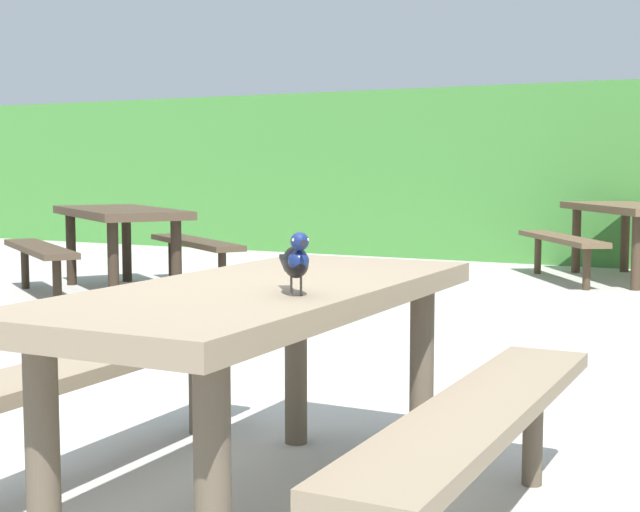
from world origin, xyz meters
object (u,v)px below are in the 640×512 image
picnic_table_mid_left (120,229)px  picnic_table_far_centre (631,223)px  picnic_table_foreground (264,341)px  bird_grackle (296,260)px

picnic_table_mid_left → picnic_table_far_centre: bearing=37.4°
picnic_table_mid_left → picnic_table_far_centre: size_ratio=1.00×
picnic_table_mid_left → picnic_table_far_centre: 4.86m
picnic_table_foreground → bird_grackle: 0.42m
picnic_table_foreground → bird_grackle: bird_grackle is taller
bird_grackle → picnic_table_mid_left: size_ratio=0.10×
bird_grackle → picnic_table_far_centre: 7.07m
picnic_table_foreground → picnic_table_mid_left: bearing=134.3°
bird_grackle → picnic_table_mid_left: (-4.04, 4.11, -0.29)m
bird_grackle → picnic_table_far_centre: bearing=91.5°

